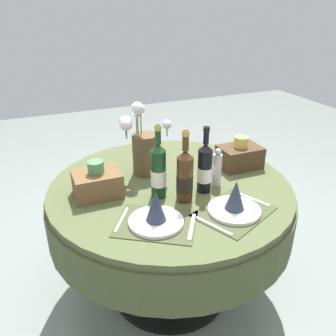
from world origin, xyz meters
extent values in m
plane|color=gray|center=(0.00, 0.00, 0.00)|extent=(8.00, 8.00, 0.00)
cylinder|color=#4C5633|center=(0.00, 0.00, 0.70)|extent=(1.27, 1.27, 0.04)
cylinder|color=#464F2E|center=(0.00, 0.00, 0.57)|extent=(1.29, 1.29, 0.21)
cylinder|color=black|center=(0.00, 0.00, 0.36)|extent=(0.12, 0.12, 0.65)
cylinder|color=black|center=(0.00, 0.00, 0.01)|extent=(0.69, 0.69, 0.03)
cube|color=#41492B|center=(-0.20, -0.31, 0.72)|extent=(0.43, 0.40, 0.00)
cylinder|color=white|center=(-0.20, -0.31, 0.73)|extent=(0.24, 0.24, 0.02)
cone|color=#2D384C|center=(-0.20, -0.31, 0.81)|extent=(0.09, 0.09, 0.14)
cube|color=silver|center=(-0.33, -0.23, 0.73)|extent=(0.11, 0.17, 0.00)
cube|color=silver|center=(-0.07, -0.39, 0.73)|extent=(0.12, 0.17, 0.00)
cube|color=#41492B|center=(0.16, -0.36, 0.72)|extent=(0.42, 0.38, 0.00)
cylinder|color=white|center=(0.16, -0.36, 0.73)|extent=(0.24, 0.24, 0.02)
cone|color=#2D384C|center=(0.16, -0.36, 0.81)|extent=(0.09, 0.09, 0.14)
cube|color=silver|center=(0.02, -0.42, 0.73)|extent=(0.09, 0.18, 0.00)
cube|color=silver|center=(0.30, -0.30, 0.73)|extent=(0.09, 0.18, 0.00)
cylinder|color=brown|center=(-0.08, 0.18, 0.83)|extent=(0.14, 0.14, 0.23)
sphere|color=silver|center=(0.03, 0.11, 1.01)|extent=(0.05, 0.05, 0.05)
cylinder|color=#4C7038|center=(0.03, 0.11, 0.97)|extent=(0.01, 0.01, 0.05)
sphere|color=silver|center=(-0.11, 0.16, 1.10)|extent=(0.07, 0.07, 0.07)
cylinder|color=#4C7038|center=(-0.11, 0.16, 1.01)|extent=(0.01, 0.01, 0.13)
sphere|color=silver|center=(-0.09, 0.19, 1.08)|extent=(0.05, 0.05, 0.05)
cylinder|color=#4C7038|center=(-0.09, 0.19, 1.01)|extent=(0.01, 0.01, 0.12)
sphere|color=silver|center=(-0.18, 0.15, 1.02)|extent=(0.06, 0.06, 0.06)
cylinder|color=#4C7038|center=(-0.18, 0.15, 0.98)|extent=(0.01, 0.01, 0.05)
sphere|color=silver|center=(-0.11, 0.22, 1.06)|extent=(0.05, 0.05, 0.05)
cylinder|color=#4C7038|center=(-0.11, 0.22, 1.00)|extent=(0.01, 0.01, 0.10)
sphere|color=silver|center=(-0.17, 0.20, 1.02)|extent=(0.07, 0.07, 0.07)
cylinder|color=#4C7038|center=(-0.17, 0.20, 0.97)|extent=(0.01, 0.01, 0.05)
cylinder|color=#422814|center=(0.00, -0.17, 0.83)|extent=(0.08, 0.08, 0.22)
cylinder|color=black|center=(0.00, -0.17, 0.81)|extent=(0.08, 0.08, 0.08)
cone|color=#422814|center=(0.00, -0.17, 0.96)|extent=(0.08, 0.08, 0.04)
cylinder|color=#422814|center=(0.00, -0.17, 1.03)|extent=(0.03, 0.03, 0.10)
cylinder|color=#B29933|center=(0.00, -0.17, 1.06)|extent=(0.03, 0.03, 0.02)
cylinder|color=black|center=(0.13, -0.13, 0.83)|extent=(0.07, 0.07, 0.22)
cylinder|color=silver|center=(0.13, -0.13, 0.81)|extent=(0.07, 0.07, 0.08)
cone|color=black|center=(0.13, -0.13, 0.96)|extent=(0.07, 0.07, 0.03)
cylinder|color=black|center=(0.13, -0.13, 1.02)|extent=(0.03, 0.03, 0.09)
cylinder|color=black|center=(0.13, -0.13, 1.05)|extent=(0.03, 0.03, 0.02)
cylinder|color=#143819|center=(-0.10, -0.09, 0.84)|extent=(0.07, 0.07, 0.24)
cylinder|color=silver|center=(-0.10, -0.09, 0.82)|extent=(0.08, 0.08, 0.08)
cone|color=#143819|center=(-0.10, -0.09, 0.98)|extent=(0.07, 0.07, 0.03)
cylinder|color=#143819|center=(-0.10, -0.09, 1.04)|extent=(0.03, 0.03, 0.09)
cylinder|color=#B29933|center=(-0.10, -0.09, 1.07)|extent=(0.03, 0.03, 0.02)
cylinder|color=#B7B2AD|center=(0.22, -0.10, 0.81)|extent=(0.05, 0.05, 0.17)
sphere|color=#B7B7BC|center=(0.22, -0.10, 0.91)|extent=(0.03, 0.03, 0.03)
cube|color=brown|center=(-0.37, 0.03, 0.78)|extent=(0.23, 0.17, 0.12)
cylinder|color=#4C7F4C|center=(-0.37, 0.03, 0.87)|extent=(0.08, 0.08, 0.06)
cube|color=#47331E|center=(0.45, 0.05, 0.78)|extent=(0.23, 0.17, 0.12)
cylinder|color=gold|center=(0.45, 0.05, 0.87)|extent=(0.08, 0.08, 0.06)
camera|label=1|loc=(-0.64, -1.50, 1.60)|focal=37.68mm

